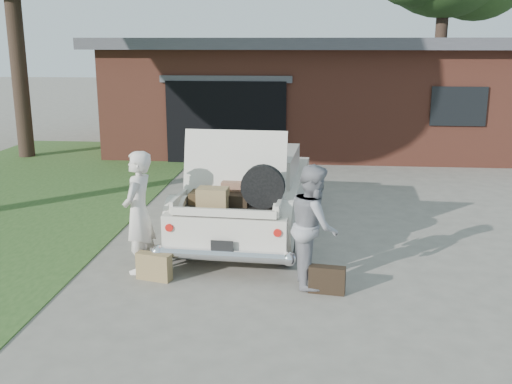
{
  "coord_description": "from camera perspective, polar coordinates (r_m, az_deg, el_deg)",
  "views": [
    {
      "loc": [
        0.79,
        -7.78,
        3.24
      ],
      "look_at": [
        0.0,
        0.6,
        1.1
      ],
      "focal_mm": 42.0,
      "sensor_mm": 36.0,
      "label": 1
    }
  ],
  "objects": [
    {
      "name": "suitcase_left",
      "position": [
        8.48,
        -9.69,
        -7.02
      ],
      "size": [
        0.52,
        0.28,
        0.38
      ],
      "primitive_type": "cube",
      "rotation": [
        0.0,
        0.0,
        -0.26
      ],
      "color": "olive",
      "rests_on": "ground"
    },
    {
      "name": "ground",
      "position": [
        8.46,
        -0.39,
        -8.24
      ],
      "size": [
        90.0,
        90.0,
        0.0
      ],
      "primitive_type": "plane",
      "color": "gray",
      "rests_on": "ground"
    },
    {
      "name": "woman_right",
      "position": [
        8.07,
        5.51,
        -3.17
      ],
      "size": [
        0.72,
        0.88,
        1.66
      ],
      "primitive_type": "imported",
      "rotation": [
        0.0,
        0.0,
        1.7
      ],
      "color": "gray",
      "rests_on": "ground"
    },
    {
      "name": "house",
      "position": [
        19.31,
        6.03,
        9.53
      ],
      "size": [
        12.8,
        7.8,
        3.3
      ],
      "color": "brown",
      "rests_on": "ground"
    },
    {
      "name": "suitcase_right",
      "position": [
        7.99,
        6.78,
        -8.3
      ],
      "size": [
        0.49,
        0.22,
        0.37
      ],
      "primitive_type": "cube",
      "rotation": [
        0.0,
        0.0,
        -0.14
      ],
      "color": "black",
      "rests_on": "ground"
    },
    {
      "name": "woman_left",
      "position": [
        8.62,
        -11.13,
        -1.91
      ],
      "size": [
        0.48,
        0.68,
        1.76
      ],
      "primitive_type": "imported",
      "rotation": [
        0.0,
        0.0,
        -1.67
      ],
      "color": "beige",
      "rests_on": "ground"
    },
    {
      "name": "sedan",
      "position": [
        10.36,
        -0.62,
        0.06
      ],
      "size": [
        2.1,
        4.83,
        1.95
      ],
      "rotation": [
        0.0,
        0.0,
        -0.06
      ],
      "color": "beige",
      "rests_on": "ground"
    }
  ]
}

